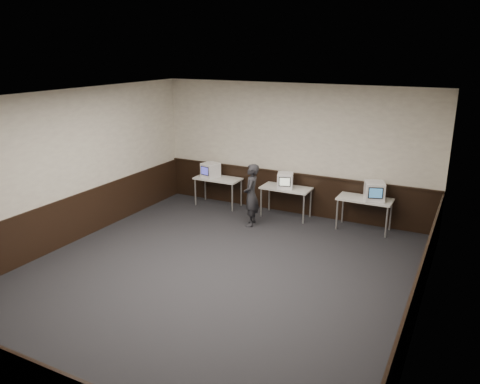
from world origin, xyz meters
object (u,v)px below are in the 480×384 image
Objects in this scene: desk_left at (218,180)px; desk_right at (365,201)px; person at (251,195)px; emac_center at (285,180)px; emac_left at (210,170)px; emac_right at (374,191)px; desk_center at (286,190)px.

desk_left and desk_right have the same top height.
desk_right is 2.57m from person.
emac_center is at bearing -178.81° from desk_right.
emac_center is 0.33× the size of person.
emac_right is at bearing 16.02° from emac_left.
emac_center reaches higher than desk_right.
emac_left reaches higher than desk_center.
emac_right reaches higher than desk_center.
desk_left is 2.44× the size of emac_left.
desk_center is 2.12m from emac_left.
desk_center is at bearing 52.02° from emac_center.
desk_left is 3.80m from desk_right.
desk_left is 1.90m from desk_center.
emac_left is (-0.20, -0.04, 0.26)m from desk_left.
emac_center is at bearing 133.87° from person.
desk_left is at bearing 180.00° from desk_right.
emac_left is at bearing 161.97° from emac_center.
emac_left reaches higher than desk_right.
desk_center is at bearing 160.42° from emac_right.
desk_right is at bearing 0.00° from desk_left.
person reaches higher than emac_center.
emac_center reaches higher than desk_left.
desk_left is 1.00× the size of desk_center.
desk_right is at bearing 16.55° from emac_left.
desk_center is 2.44× the size of emac_left.
desk_left is 1.00× the size of desk_right.
emac_right is (2.11, 0.00, 0.03)m from emac_center.
emac_right is at bearing -10.54° from desk_right.
emac_right is (2.10, -0.04, 0.28)m from desk_center.
desk_center is at bearing 180.00° from desk_right.
desk_left is at bearing 160.76° from emac_center.
desk_center is 1.90m from desk_right.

